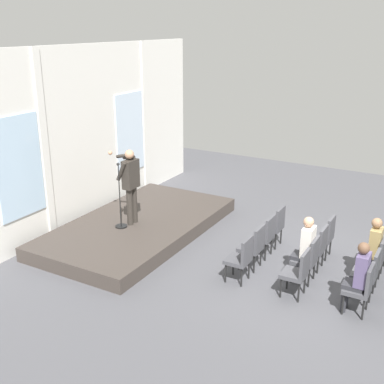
{
  "coord_description": "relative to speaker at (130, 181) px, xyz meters",
  "views": [
    {
      "loc": [
        -8.78,
        -2.03,
        4.81
      ],
      "look_at": [
        -0.06,
        2.9,
        1.33
      ],
      "focal_mm": 45.41,
      "sensor_mm": 36.0,
      "label": 1
    }
  ],
  "objects": [
    {
      "name": "audience_r1_c1",
      "position": [
        -0.11,
        -4.21,
        -0.62
      ],
      "size": [
        0.36,
        0.39,
        1.36
      ],
      "color": "#2D2D33",
      "rests_on": "ground"
    },
    {
      "name": "chair_r1_c1",
      "position": [
        -0.11,
        -4.28,
        -0.84
      ],
      "size": [
        0.46,
        0.44,
        0.94
      ],
      "color": "black",
      "rests_on": "ground"
    },
    {
      "name": "audience_r2_c0",
      "position": [
        -0.73,
        -5.34,
        -0.62
      ],
      "size": [
        0.36,
        0.39,
        1.35
      ],
      "color": "#2D2D33",
      "rests_on": "ground"
    },
    {
      "name": "chair_r0_c1",
      "position": [
        -0.11,
        -3.15,
        -0.84
      ],
      "size": [
        0.46,
        0.44,
        0.94
      ],
      "color": "black",
      "rests_on": "ground"
    },
    {
      "name": "rear_partition",
      "position": [
        0.23,
        1.64,
        0.8
      ],
      "size": [
        9.83,
        0.14,
        4.37
      ],
      "color": "silver",
      "rests_on": "ground"
    },
    {
      "name": "chair_r2_c0",
      "position": [
        -0.73,
        -5.42,
        -0.84
      ],
      "size": [
        0.46,
        0.44,
        0.94
      ],
      "color": "black",
      "rests_on": "ground"
    },
    {
      "name": "chair_r2_c1",
      "position": [
        -0.11,
        -5.42,
        -0.84
      ],
      "size": [
        0.46,
        0.44,
        0.94
      ],
      "color": "black",
      "rests_on": "ground"
    },
    {
      "name": "chair_r1_c0",
      "position": [
        -0.73,
        -4.28,
        -0.84
      ],
      "size": [
        0.46,
        0.44,
        0.94
      ],
      "color": "black",
      "rests_on": "ground"
    },
    {
      "name": "chair_r0_c2",
      "position": [
        0.52,
        -3.15,
        -0.84
      ],
      "size": [
        0.46,
        0.44,
        0.94
      ],
      "color": "black",
      "rests_on": "ground"
    },
    {
      "name": "stage_platform",
      "position": [
        0.21,
        -0.04,
        -1.21
      ],
      "size": [
        5.06,
        2.76,
        0.32
      ],
      "primitive_type": "cube",
      "color": "#3F3833",
      "rests_on": "ground"
    },
    {
      "name": "mic_stand",
      "position": [
        -0.31,
        0.09,
        -0.71
      ],
      "size": [
        0.28,
        0.28,
        1.55
      ],
      "color": "black",
      "rests_on": "stage_platform"
    },
    {
      "name": "chair_r1_c3",
      "position": [
        1.14,
        -4.28,
        -0.84
      ],
      "size": [
        0.46,
        0.44,
        0.94
      ],
      "color": "black",
      "rests_on": "ground"
    },
    {
      "name": "chair_r2_c3",
      "position": [
        1.14,
        -5.42,
        -0.84
      ],
      "size": [
        0.46,
        0.44,
        0.94
      ],
      "color": "black",
      "rests_on": "ground"
    },
    {
      "name": "chair_r0_c3",
      "position": [
        1.14,
        -3.15,
        -0.84
      ],
      "size": [
        0.46,
        0.44,
        0.94
      ],
      "color": "black",
      "rests_on": "ground"
    },
    {
      "name": "audience_r2_c2",
      "position": [
        0.52,
        -5.34,
        -0.63
      ],
      "size": [
        0.36,
        0.39,
        1.35
      ],
      "color": "#2D2D33",
      "rests_on": "ground"
    },
    {
      "name": "chair_r1_c2",
      "position": [
        0.52,
        -4.28,
        -0.84
      ],
      "size": [
        0.46,
        0.44,
        0.94
      ],
      "color": "black",
      "rests_on": "ground"
    },
    {
      "name": "chair_r2_c2",
      "position": [
        0.52,
        -5.42,
        -0.84
      ],
      "size": [
        0.46,
        0.44,
        0.94
      ],
      "color": "black",
      "rests_on": "ground"
    },
    {
      "name": "ground_plane",
      "position": [
        0.21,
        -4.45,
        -1.37
      ],
      "size": [
        15.85,
        15.85,
        0.0
      ],
      "primitive_type": "plane",
      "color": "#4C4C51"
    },
    {
      "name": "chair_r0_c0",
      "position": [
        -0.73,
        -3.15,
        -0.84
      ],
      "size": [
        0.46,
        0.44,
        0.94
      ],
      "color": "black",
      "rests_on": "ground"
    },
    {
      "name": "speaker",
      "position": [
        0.0,
        0.0,
        0.0
      ],
      "size": [
        0.5,
        0.69,
        1.79
      ],
      "color": "#332D28",
      "rests_on": "stage_platform"
    }
  ]
}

